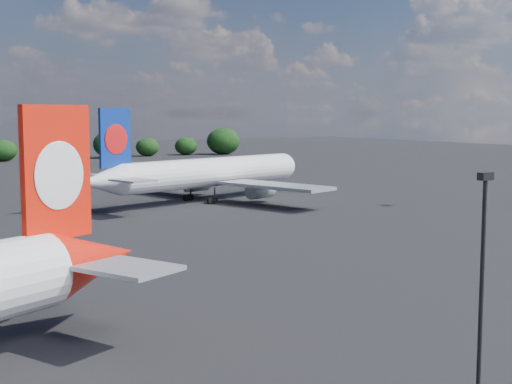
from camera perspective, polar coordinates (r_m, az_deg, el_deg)
china_southern_airliner at (r=111.64m, az=-4.22°, el=1.46°), size 43.88×42.07×14.55m
apron_lamp_post at (r=27.33m, az=17.53°, el=-9.44°), size 0.55×0.30×11.73m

